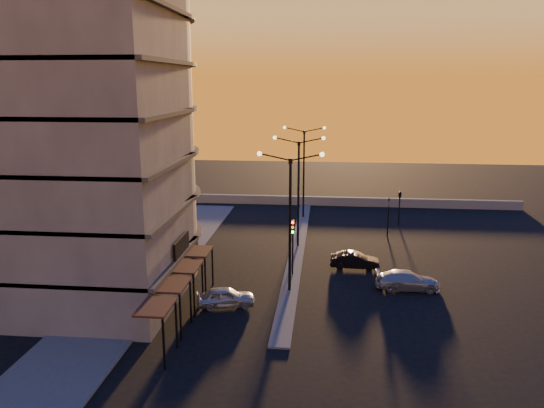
{
  "coord_description": "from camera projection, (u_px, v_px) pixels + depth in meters",
  "views": [
    {
      "loc": [
        2.29,
        -33.53,
        13.85
      ],
      "look_at": [
        -1.96,
        7.39,
        4.33
      ],
      "focal_mm": 35.0,
      "sensor_mm": 36.0,
      "label": 1
    }
  ],
  "objects": [
    {
      "name": "sidewalk_west",
      "position": [
        157.0,
        265.0,
        40.76
      ],
      "size": [
        5.0,
        40.0,
        0.12
      ],
      "primitive_type": "cube",
      "color": "#50504D",
      "rests_on": "ground"
    },
    {
      "name": "median",
      "position": [
        298.0,
        246.0,
        45.52
      ],
      "size": [
        1.2,
        36.0,
        0.12
      ],
      "primitive_type": "cube",
      "color": "#50504D",
      "rests_on": "ground"
    },
    {
      "name": "parapet",
      "position": [
        323.0,
        201.0,
        60.72
      ],
      "size": [
        44.0,
        0.5,
        1.0
      ],
      "primitive_type": "cube",
      "color": "gray",
      "rests_on": "ground"
    },
    {
      "name": "signal_east_b",
      "position": [
        400.0,
        195.0,
        51.63
      ],
      "size": [
        0.42,
        1.99,
        3.6
      ],
      "color": "black",
      "rests_on": "ground"
    },
    {
      "name": "car_hatchback",
      "position": [
        226.0,
        297.0,
        33.34
      ],
      "size": [
        3.9,
        2.33,
        1.24
      ],
      "primitive_type": "imported",
      "rotation": [
        0.0,
        0.0,
        1.82
      ],
      "color": "#AFB2B7",
      "rests_on": "ground"
    },
    {
      "name": "traffic_light_main",
      "position": [
        293.0,
        238.0,
        37.97
      ],
      "size": [
        0.28,
        0.44,
        4.25
      ],
      "color": "black",
      "rests_on": "ground"
    },
    {
      "name": "signal_east_a",
      "position": [
        388.0,
        216.0,
        48.17
      ],
      "size": [
        0.13,
        0.16,
        3.6
      ],
      "color": "black",
      "rests_on": "ground"
    },
    {
      "name": "streetlamp_mid",
      "position": [
        298.0,
        183.0,
        44.27
      ],
      "size": [
        4.32,
        0.32,
        9.51
      ],
      "color": "black",
      "rests_on": "ground"
    },
    {
      "name": "ground",
      "position": [
        289.0,
        291.0,
        35.84
      ],
      "size": [
        120.0,
        120.0,
        0.0
      ],
      "primitive_type": "plane",
      "color": "black",
      "rests_on": "ground"
    },
    {
      "name": "car_wagon",
      "position": [
        408.0,
        280.0,
        36.11
      ],
      "size": [
        4.39,
        1.88,
        1.26
      ],
      "primitive_type": "imported",
      "rotation": [
        0.0,
        0.0,
        1.6
      ],
      "color": "#A3A7AB",
      "rests_on": "ground"
    },
    {
      "name": "building",
      "position": [
        77.0,
        112.0,
        34.59
      ],
      "size": [
        14.35,
        17.08,
        25.0
      ],
      "color": "#645E58",
      "rests_on": "ground"
    },
    {
      "name": "car_sedan",
      "position": [
        355.0,
        260.0,
        40.2
      ],
      "size": [
        3.74,
        1.42,
        1.22
      ],
      "primitive_type": "imported",
      "rotation": [
        0.0,
        0.0,
        1.54
      ],
      "color": "black",
      "rests_on": "ground"
    },
    {
      "name": "streetlamp_far",
      "position": [
        304.0,
        165.0,
        53.96
      ],
      "size": [
        4.32,
        0.32,
        9.51
      ],
      "color": "black",
      "rests_on": "ground"
    },
    {
      "name": "streetlamp_near",
      "position": [
        290.0,
        211.0,
        34.58
      ],
      "size": [
        4.32,
        0.32,
        9.51
      ],
      "color": "black",
      "rests_on": "ground"
    }
  ]
}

